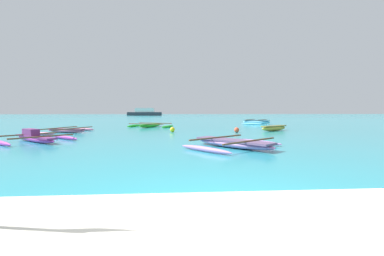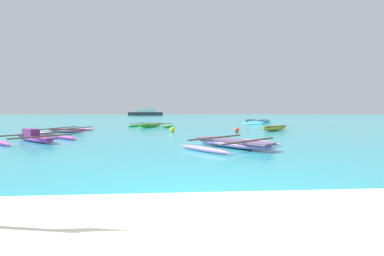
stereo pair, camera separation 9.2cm
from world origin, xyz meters
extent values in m
plane|color=teal|center=(0.00, 0.00, 0.00)|extent=(240.00, 240.00, 0.00)
ellipsoid|color=#9F73B5|center=(1.66, 7.13, 0.17)|extent=(3.06, 3.56, 0.33)
cube|color=#644C70|center=(1.66, 7.13, 0.29)|extent=(2.85, 3.29, 0.08)
cylinder|color=brown|center=(2.21, 6.45, 0.35)|extent=(2.66, 2.13, 0.07)
cylinder|color=brown|center=(1.12, 7.82, 0.35)|extent=(2.66, 2.13, 0.07)
ellipsoid|color=#9F73B5|center=(2.97, 8.17, 0.10)|extent=(1.76, 2.14, 0.20)
ellipsoid|color=#9F73B5|center=(0.36, 6.09, 0.10)|extent=(1.76, 2.14, 0.20)
ellipsoid|color=#C8638A|center=(-8.33, 15.18, 0.15)|extent=(3.00, 1.43, 0.29)
cube|color=#7B4359|center=(-8.33, 15.18, 0.25)|extent=(2.77, 1.34, 0.08)
cylinder|color=brown|center=(-7.69, 14.97, 0.31)|extent=(1.29, 3.77, 0.07)
cylinder|color=brown|center=(-8.96, 15.38, 0.31)|extent=(1.29, 3.77, 0.07)
ellipsoid|color=#C8638A|center=(-7.71, 17.05, 0.10)|extent=(1.62, 0.70, 0.20)
ellipsoid|color=#C8638A|center=(-8.94, 13.30, 0.10)|extent=(1.62, 0.70, 0.20)
ellipsoid|color=gold|center=(6.84, 15.74, 0.20)|extent=(2.61, 1.89, 0.41)
cube|color=olive|center=(6.84, 15.74, 0.37)|extent=(2.41, 1.75, 0.08)
ellipsoid|color=#6FC5E9|center=(8.77, 25.85, 0.25)|extent=(3.01, 2.49, 0.50)
cube|color=teal|center=(8.77, 25.85, 0.46)|extent=(2.79, 2.32, 0.08)
cylinder|color=brown|center=(9.35, 25.42, 0.52)|extent=(1.91, 2.54, 0.07)
cylinder|color=brown|center=(8.19, 26.28, 0.52)|extent=(1.91, 2.54, 0.07)
ellipsoid|color=#6FC5E9|center=(9.69, 27.10, 0.10)|extent=(2.03, 1.58, 0.20)
ellipsoid|color=#6FC5E9|center=(7.85, 24.60, 0.10)|extent=(2.03, 1.58, 0.20)
ellipsoid|color=#2FD82E|center=(-2.98, 20.89, 0.16)|extent=(2.03, 3.72, 0.32)
cube|color=#268326|center=(-2.98, 20.89, 0.28)|extent=(1.88, 3.43, 0.08)
cylinder|color=brown|center=(-2.61, 21.69, 0.34)|extent=(3.27, 1.55, 0.07)
cylinder|color=brown|center=(-3.34, 20.10, 0.34)|extent=(3.27, 1.55, 0.07)
ellipsoid|color=#2FD82E|center=(-4.59, 21.64, 0.10)|extent=(1.19, 2.29, 0.20)
ellipsoid|color=#2FD82E|center=(-1.36, 20.15, 0.10)|extent=(1.19, 2.29, 0.20)
ellipsoid|color=#B13AA7|center=(-7.59, 9.74, 0.15)|extent=(3.25, 2.94, 0.30)
cube|color=#6E2C68|center=(-7.59, 9.74, 0.26)|extent=(3.01, 2.72, 0.08)
cube|color=#6E2C68|center=(-7.96, 10.06, 0.46)|extent=(1.10, 1.04, 0.33)
cylinder|color=brown|center=(-6.93, 9.16, 0.32)|extent=(1.96, 2.22, 0.07)
cylinder|color=brown|center=(-8.25, 10.32, 0.32)|extent=(1.96, 2.22, 0.07)
ellipsoid|color=#B13AA7|center=(-6.64, 10.83, 0.10)|extent=(2.06, 1.85, 0.20)
ellipsoid|color=#B13AA7|center=(-8.55, 8.66, 0.10)|extent=(2.06, 1.85, 0.20)
sphere|color=yellow|center=(-0.90, 15.13, 0.18)|extent=(0.35, 0.35, 0.35)
sphere|color=#E54C2D|center=(3.63, 14.47, 0.18)|extent=(0.36, 0.36, 0.36)
cube|color=#2D333D|center=(-10.63, 84.06, 0.57)|extent=(11.36, 2.50, 1.14)
cube|color=white|center=(-10.63, 84.06, 1.82)|extent=(6.25, 2.12, 1.36)
camera|label=1|loc=(-0.78, -3.30, 1.52)|focal=24.00mm
camera|label=2|loc=(-0.69, -3.31, 1.52)|focal=24.00mm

